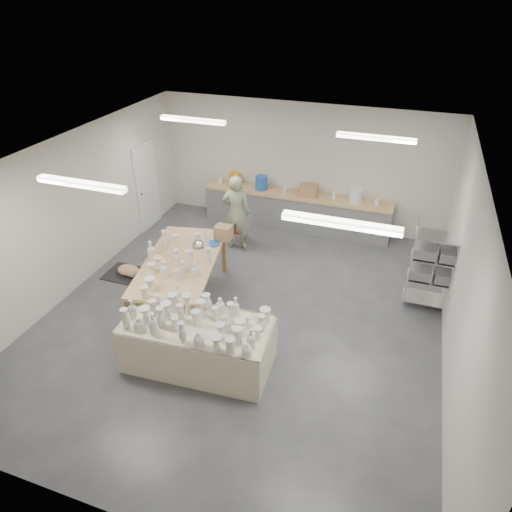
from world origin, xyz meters
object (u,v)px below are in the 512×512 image
at_px(red_stool, 241,232).
at_px(potter, 236,213).
at_px(work_table, 184,259).
at_px(drying_table, 198,342).

bearing_deg(red_stool, potter, -90.00).
relative_size(work_table, red_stool, 8.04).
bearing_deg(drying_table, potter, 98.39).
height_order(drying_table, work_table, work_table).
bearing_deg(potter, work_table, 76.70).
bearing_deg(potter, red_stool, -99.02).
relative_size(drying_table, work_table, 0.87).
relative_size(potter, red_stool, 5.19).
relative_size(drying_table, potter, 1.35).
distance_m(drying_table, work_table, 1.82).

